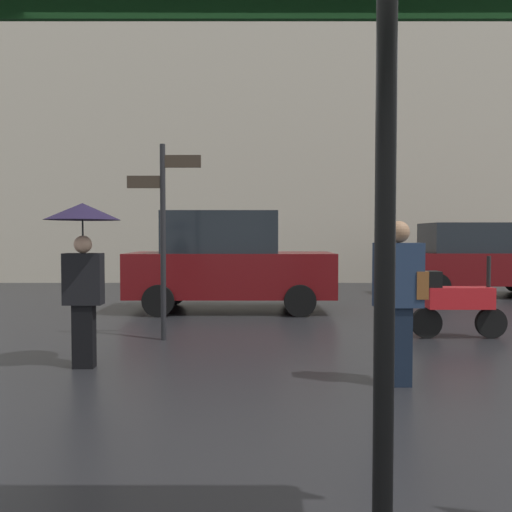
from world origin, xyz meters
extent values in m
cylinder|color=black|center=(0.22, -0.85, 1.36)|extent=(0.08, 0.08, 2.71)
cube|color=black|center=(-2.25, 3.33, 0.37)|extent=(0.24, 0.15, 0.74)
cube|color=black|center=(-2.25, 3.33, 1.04)|extent=(0.44, 0.20, 0.60)
sphere|color=tan|center=(-2.25, 3.33, 1.44)|extent=(0.20, 0.20, 0.20)
cylinder|color=black|center=(-2.25, 3.33, 1.57)|extent=(0.02, 0.02, 0.30)
cone|color=black|center=(-2.25, 3.33, 1.82)|extent=(0.86, 0.86, 0.19)
cube|color=black|center=(1.20, 2.61, 0.41)|extent=(0.27, 0.17, 0.81)
cube|color=#1E2D47|center=(1.20, 2.61, 1.14)|extent=(0.48, 0.22, 0.66)
sphere|color=#936B4C|center=(1.20, 2.61, 1.58)|extent=(0.22, 0.22, 0.22)
cube|color=brown|center=(1.42, 2.61, 1.04)|extent=(0.12, 0.24, 0.28)
cylinder|color=black|center=(3.28, 5.10, 0.23)|extent=(0.46, 0.09, 0.46)
cylinder|color=black|center=(2.31, 5.10, 0.23)|extent=(0.46, 0.09, 0.46)
cube|color=red|center=(2.79, 5.10, 0.61)|extent=(0.97, 0.32, 0.32)
cube|color=black|center=(2.36, 5.10, 0.89)|extent=(0.28, 0.28, 0.24)
cylinder|color=black|center=(3.23, 5.10, 0.96)|extent=(0.06, 0.06, 0.55)
cube|color=#590C0F|center=(5.46, 10.63, 0.72)|extent=(4.22, 1.67, 0.79)
cube|color=black|center=(5.25, 10.63, 1.49)|extent=(2.32, 1.54, 0.75)
cylinder|color=black|center=(4.09, 11.47, 0.32)|extent=(0.64, 0.18, 0.64)
cylinder|color=black|center=(4.09, 9.80, 0.32)|extent=(0.64, 0.18, 0.64)
cube|color=#590C0F|center=(-0.76, 8.04, 0.75)|extent=(4.14, 1.70, 0.89)
cube|color=black|center=(-0.97, 8.04, 1.61)|extent=(2.28, 1.56, 0.83)
cylinder|color=black|center=(0.59, 8.89, 0.31)|extent=(0.61, 0.18, 0.61)
cylinder|color=black|center=(0.59, 7.19, 0.31)|extent=(0.61, 0.18, 0.61)
cylinder|color=black|center=(-2.10, 8.89, 0.31)|extent=(0.61, 0.18, 0.61)
cylinder|color=black|center=(-2.10, 7.19, 0.31)|extent=(0.61, 0.18, 0.61)
cylinder|color=black|center=(-1.61, 4.97, 1.44)|extent=(0.08, 0.08, 2.87)
cube|color=#33281E|center=(-1.33, 4.97, 2.62)|extent=(0.56, 0.04, 0.18)
cube|color=#33281E|center=(-1.87, 4.97, 2.32)|extent=(0.52, 0.04, 0.18)
cube|color=#B2A893|center=(0.00, 15.66, 8.53)|extent=(19.00, 2.60, 17.07)
camera|label=1|loc=(-0.25, -2.74, 1.54)|focal=36.90mm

